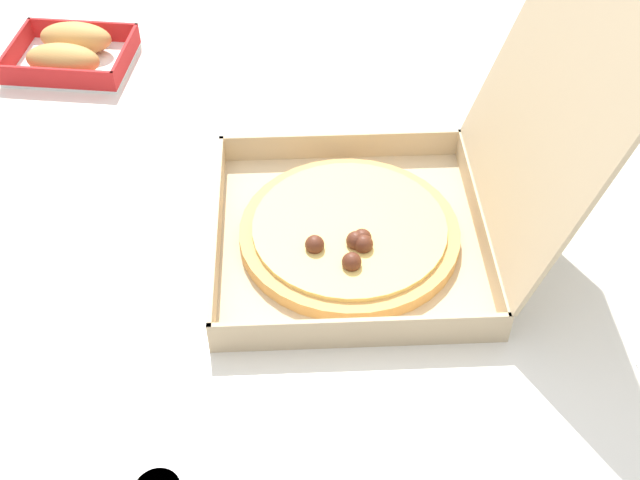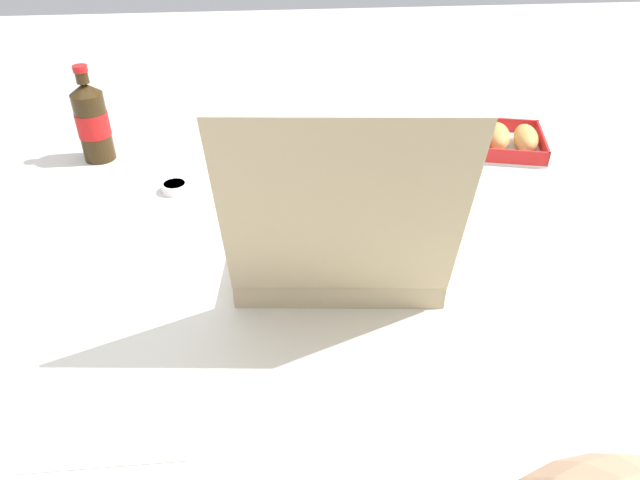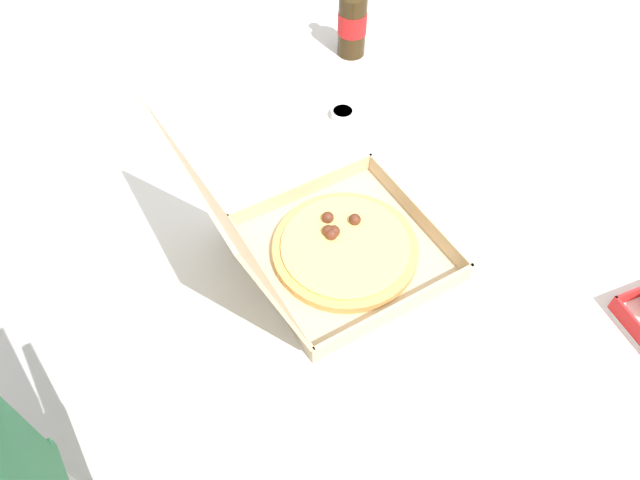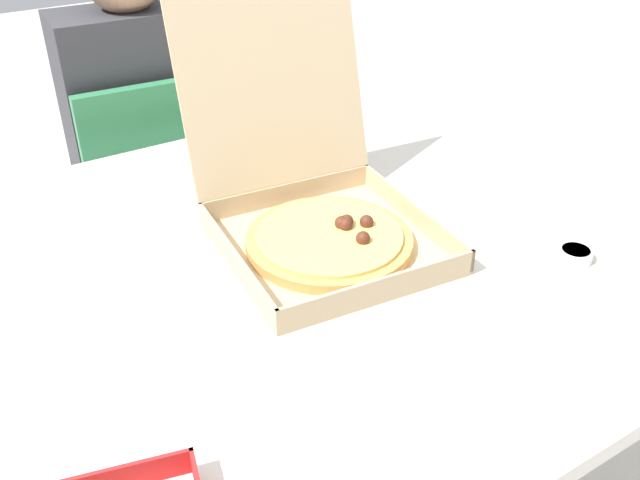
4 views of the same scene
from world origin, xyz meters
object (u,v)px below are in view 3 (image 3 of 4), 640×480
Objects in this scene: paper_menu at (99,227)px; dipping_sauce_cup at (343,114)px; pizza_box_open at (326,245)px; cola_bottle at (352,20)px.

dipping_sauce_cup is at bearing -91.65° from paper_menu.
pizza_box_open reaches higher than cola_bottle.
cola_bottle is 0.80m from paper_menu.
cola_bottle reaches higher than dipping_sauce_cup.
pizza_box_open is 2.10× the size of cola_bottle.
dipping_sauce_cup is (-0.19, 0.18, -0.08)m from cola_bottle.
paper_menu is at bearing 43.21° from pizza_box_open.
cola_bottle is 0.28m from dipping_sauce_cup.
cola_bottle is at bearing -42.22° from dipping_sauce_cup.
dipping_sauce_cup is (0.32, -0.29, -0.04)m from pizza_box_open.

